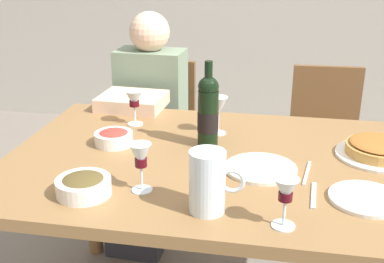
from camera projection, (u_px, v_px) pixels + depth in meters
name	position (u px, v px, depth m)	size (l,w,h in m)	color
dining_table	(218.00, 182.00, 1.71)	(1.50, 1.00, 0.76)	olive
wine_bottle	(208.00, 112.00, 1.74)	(0.08, 0.08, 0.32)	black
water_pitcher	(208.00, 185.00, 1.32)	(0.16, 0.10, 0.18)	silver
baked_tart	(379.00, 149.00, 1.69)	(0.30, 0.30, 0.06)	white
salad_bowl	(114.00, 137.00, 1.79)	(0.14, 0.14, 0.06)	white
olive_bowl	(83.00, 185.00, 1.43)	(0.17, 0.17, 0.06)	white
wine_glass_left_diner	(141.00, 158.00, 1.42)	(0.07, 0.07, 0.15)	silver
wine_glass_right_diner	(286.00, 193.00, 1.24)	(0.07, 0.07, 0.14)	silver
wine_glass_centre	(134.00, 100.00, 1.96)	(0.07, 0.07, 0.15)	silver
wine_glass_spare	(218.00, 107.00, 1.86)	(0.07, 0.07, 0.15)	silver
dinner_plate_left_setting	(261.00, 168.00, 1.59)	(0.24, 0.24, 0.01)	silver
dinner_plate_right_setting	(366.00, 199.00, 1.40)	(0.22, 0.22, 0.01)	white
fork_left_setting	(216.00, 166.00, 1.62)	(0.16, 0.01, 0.01)	silver
knife_left_setting	(307.00, 173.00, 1.57)	(0.18, 0.01, 0.01)	silver
spoon_right_setting	(314.00, 195.00, 1.43)	(0.16, 0.01, 0.01)	silver
chair_left	(159.00, 130.00, 2.67)	(0.42, 0.42, 0.87)	brown
diner_left	(145.00, 125.00, 2.41)	(0.35, 0.52, 1.16)	gray
chair_right	(324.00, 140.00, 2.53)	(0.41, 0.41, 0.87)	brown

